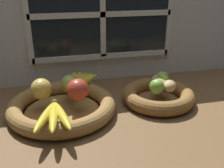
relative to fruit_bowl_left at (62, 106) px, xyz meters
The scene contains 14 objects.
ground_plane 21.85cm from the fruit_bowl_left, ahead, with size 140.00×90.00×3.00cm, color brown.
back_wall 45.00cm from the fruit_bowl_left, 54.89° to the left, with size 140.00×4.60×55.00cm.
fruit_bowl_left is the anchor object (origin of this frame).
fruit_bowl_right 37.56cm from the fruit_bowl_left, ahead, with size 28.54×28.54×5.69cm.
apple_green_back 9.25cm from the fruit_bowl_left, 57.25° to the left, with size 6.71×6.71×6.71cm, color #99B74C.
apple_red_right 9.28cm from the fruit_bowl_left, 18.30° to the right, with size 7.83×7.83×7.83cm, color #B73828.
apple_golden_left 9.76cm from the fruit_bowl_left, 163.49° to the left, with size 7.66×7.66×7.66cm, color gold.
banana_bunch_front 14.81cm from the fruit_bowl_left, 102.70° to the right, with size 12.38×19.89×2.62cm.
banana_bunch_back 15.00cm from the fruit_bowl_left, 58.05° to the left, with size 15.30×19.89×2.67cm.
potato_large 37.91cm from the fruit_bowl_left, ahead, with size 6.24×5.66×4.21cm, color #A38451.
potato_small 40.98cm from the fruit_bowl_left, ahead, with size 6.54×5.02×4.44cm, color tan.
potato_back 40.00cm from the fruit_bowl_left, ahead, with size 8.19×4.41×4.74cm, color tan.
lime_near 35.83cm from the fruit_bowl_left, ahead, with size 5.66×5.66×5.66cm, color #7AAD3D.
lime_far 40.94cm from the fruit_bowl_left, ahead, with size 5.61×5.61×5.61cm, color #7AAD3D.
Camera 1 is at (-23.49, -86.71, 47.09)cm, focal length 41.62 mm.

